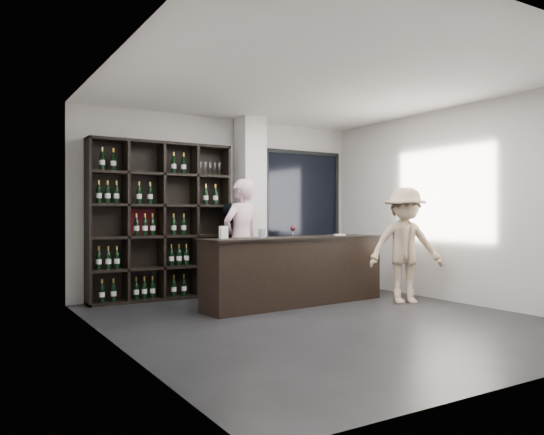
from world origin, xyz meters
TOP-DOWN VIEW (x-y plane):
  - floor at (0.00, 0.00)m, footprint 5.00×5.50m
  - wine_shelf at (-1.15, 2.57)m, footprint 2.20×0.35m
  - structural_column at (0.35, 2.47)m, footprint 0.40×0.40m
  - glass_panel at (1.55, 2.69)m, footprint 1.60×0.08m
  - tasting_counter at (0.35, 1.10)m, footprint 2.97×0.62m
  - taster_pink at (-0.15, 1.85)m, footprint 0.77×0.62m
  - taster_black at (-0.10, 2.40)m, footprint 0.82×0.69m
  - customer at (1.80, 0.40)m, footprint 1.25×1.03m
  - wine_glass at (0.26, 1.06)m, footprint 0.10×0.10m
  - spit_cup at (-0.27, 1.02)m, footprint 0.11×0.11m
  - napkin_stack at (1.23, 1.22)m, footprint 0.15×0.15m
  - card_stand at (-0.81, 1.10)m, footprint 0.12×0.07m

SIDE VIEW (x-z plane):
  - floor at x=0.00m, z-range -0.01..0.00m
  - tasting_counter at x=0.35m, z-range 0.00..0.98m
  - taster_black at x=-0.10m, z-range 0.00..1.48m
  - customer at x=1.80m, z-range 0.00..1.69m
  - taster_pink at x=-0.15m, z-range 0.00..1.83m
  - napkin_stack at x=1.23m, z-range 0.98..1.00m
  - spit_cup at x=-0.27m, z-range 0.98..1.10m
  - card_stand at x=-0.81m, z-range 0.98..1.14m
  - wine_glass at x=0.26m, z-range 0.98..1.18m
  - wine_shelf at x=-1.15m, z-range 0.00..2.40m
  - glass_panel at x=1.55m, z-range 0.35..2.45m
  - structural_column at x=0.35m, z-range 0.00..2.90m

